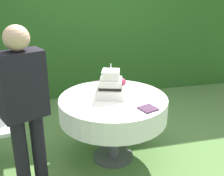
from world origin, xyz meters
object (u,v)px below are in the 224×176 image
object	(u,v)px
wedding_cake	(111,86)
serving_plate_far	(133,86)
serving_plate_near	(111,84)
napkin_stack	(148,109)
cake_table	(113,108)
serving_plate_left	(107,110)
garden_chair	(3,118)
standing_person	(25,108)

from	to	relation	value
wedding_cake	serving_plate_far	bearing A→B (deg)	33.96
serving_plate_near	napkin_stack	bearing A→B (deg)	-75.84
cake_table	serving_plate_near	bearing A→B (deg)	79.98
napkin_stack	serving_plate_left	bearing A→B (deg)	168.91
wedding_cake	serving_plate_left	distance (m)	0.38
wedding_cake	serving_plate_far	world-z (taller)	wedding_cake
cake_table	garden_chair	world-z (taller)	garden_chair
cake_table	serving_plate_far	distance (m)	0.42
serving_plate_far	serving_plate_left	xyz separation A→B (m)	(-0.44, -0.55, 0.00)
wedding_cake	serving_plate_left	world-z (taller)	wedding_cake
cake_table	serving_plate_near	size ratio (longest dim) A/B	8.47
serving_plate_left	standing_person	bearing A→B (deg)	-165.94
serving_plate_far	napkin_stack	distance (m)	0.63
serving_plate_left	napkin_stack	world-z (taller)	napkin_stack
cake_table	napkin_stack	xyz separation A→B (m)	(0.26, -0.36, 0.13)
wedding_cake	standing_person	distance (m)	1.01
cake_table	serving_plate_left	bearing A→B (deg)	-115.42
cake_table	garden_chair	size ratio (longest dim) A/B	1.30
serving_plate_left	garden_chair	xyz separation A→B (m)	(-1.02, 0.50, -0.20)
garden_chair	standing_person	distance (m)	0.83
serving_plate_near	standing_person	bearing A→B (deg)	-137.51
serving_plate_left	serving_plate_near	bearing A→B (deg)	73.12
cake_table	serving_plate_left	world-z (taller)	serving_plate_left
wedding_cake	garden_chair	world-z (taller)	wedding_cake
serving_plate_far	serving_plate_left	size ratio (longest dim) A/B	1.34
serving_plate_near	napkin_stack	xyz separation A→B (m)	(0.19, -0.75, 0.00)
garden_chair	standing_person	size ratio (longest dim) A/B	0.56
serving_plate_far	serving_plate_left	world-z (taller)	same
napkin_stack	standing_person	world-z (taller)	standing_person
serving_plate_left	standing_person	xyz separation A→B (m)	(-0.73, -0.18, 0.18)
cake_table	serving_plate_far	bearing A→B (deg)	41.30
serving_plate_near	serving_plate_left	world-z (taller)	same
standing_person	wedding_cake	bearing A→B (deg)	31.49
serving_plate_near	serving_plate_far	xyz separation A→B (m)	(0.24, -0.12, 0.00)
standing_person	garden_chair	bearing A→B (deg)	113.00
napkin_stack	standing_person	bearing A→B (deg)	-174.62
serving_plate_left	garden_chair	size ratio (longest dim) A/B	0.11
serving_plate_near	cake_table	bearing A→B (deg)	-100.02
cake_table	wedding_cake	size ratio (longest dim) A/B	3.08
wedding_cake	napkin_stack	xyz separation A→B (m)	(0.26, -0.42, -0.11)
serving_plate_near	serving_plate_left	distance (m)	0.70
serving_plate_left	garden_chair	distance (m)	1.15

